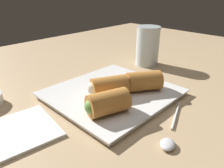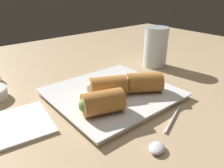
{
  "view_description": "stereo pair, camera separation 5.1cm",
  "coord_description": "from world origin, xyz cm",
  "px_view_note": "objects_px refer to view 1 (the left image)",
  "views": [
    {
      "loc": [
        -33.65,
        -32.53,
        27.76
      ],
      "look_at": [
        0.85,
        1.33,
        5.43
      ],
      "focal_mm": 35.0,
      "sensor_mm": 36.0,
      "label": 1
    },
    {
      "loc": [
        -29.86,
        -36.0,
        27.76
      ],
      "look_at": [
        0.85,
        1.33,
        5.43
      ],
      "focal_mm": 35.0,
      "sensor_mm": 36.0,
      "label": 2
    }
  ],
  "objects_px": {
    "napkin": "(12,134)",
    "spoon": "(170,137)",
    "drinking_glass": "(148,46)",
    "serving_plate": "(112,94)"
  },
  "relations": [
    {
      "from": "napkin",
      "to": "spoon",
      "type": "bearing_deg",
      "value": -47.91
    },
    {
      "from": "drinking_glass",
      "to": "napkin",
      "type": "bearing_deg",
      "value": -173.57
    },
    {
      "from": "serving_plate",
      "to": "drinking_glass",
      "type": "bearing_deg",
      "value": 17.81
    },
    {
      "from": "spoon",
      "to": "napkin",
      "type": "height_order",
      "value": "spoon"
    },
    {
      "from": "spoon",
      "to": "drinking_glass",
      "type": "distance_m",
      "value": 0.41
    },
    {
      "from": "drinking_glass",
      "to": "serving_plate",
      "type": "bearing_deg",
      "value": -162.19
    },
    {
      "from": "napkin",
      "to": "serving_plate",
      "type": "bearing_deg",
      "value": -6.23
    },
    {
      "from": "spoon",
      "to": "napkin",
      "type": "distance_m",
      "value": 0.29
    },
    {
      "from": "spoon",
      "to": "drinking_glass",
      "type": "xyz_separation_m",
      "value": [
        0.3,
        0.27,
        0.06
      ]
    },
    {
      "from": "spoon",
      "to": "drinking_glass",
      "type": "relative_size",
      "value": 1.32
    }
  ]
}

